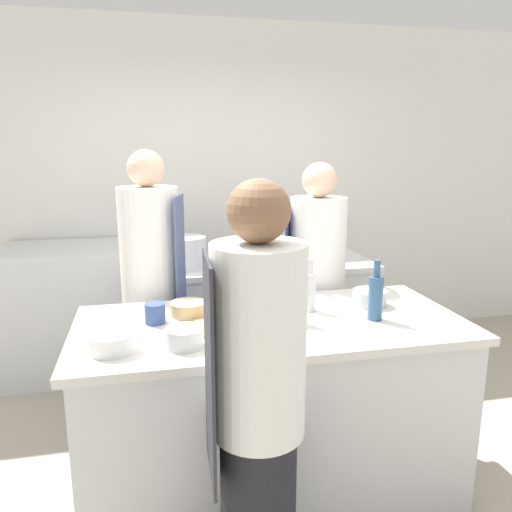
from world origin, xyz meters
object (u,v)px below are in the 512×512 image
object	(u,v)px
bottle_vinegar	(376,296)
bowl_mixing_large	(370,298)
chef_at_prep_near	(257,412)
bottle_wine	(298,305)
chef_at_pass_far	(316,295)
bowl_prep_small	(112,341)
oven_range	(70,310)
chef_at_stove	(153,297)
bottle_olive_oil	(310,290)
bowl_wooden_salad	(188,309)
cup	(155,313)
bowl_ceramic_blue	(184,338)
stockpot	(185,252)

from	to	relation	value
bottle_vinegar	bowl_mixing_large	world-z (taller)	bottle_vinegar
chef_at_prep_near	bottle_wine	world-z (taller)	chef_at_prep_near
chef_at_prep_near	bottle_vinegar	distance (m)	0.95
bottle_vinegar	chef_at_pass_far	bearing A→B (deg)	93.68
bowl_prep_small	oven_range	bearing A→B (deg)	103.59
bottle_vinegar	bowl_mixing_large	bearing A→B (deg)	71.27
oven_range	bowl_prep_small	size ratio (longest dim) A/B	4.89
chef_at_prep_near	bowl_prep_small	xyz separation A→B (m)	(-0.52, 0.46, 0.13)
chef_at_stove	oven_range	bearing A→B (deg)	-135.82
chef_at_pass_far	bottle_olive_oil	size ratio (longest dim) A/B	6.08
chef_at_prep_near	bottle_olive_oil	size ratio (longest dim) A/B	6.08
oven_range	chef_at_pass_far	world-z (taller)	chef_at_pass_far
bottle_olive_oil	bowl_prep_small	size ratio (longest dim) A/B	1.33
bowl_wooden_salad	cup	size ratio (longest dim) A/B	1.80
oven_range	bowl_mixing_large	world-z (taller)	bowl_mixing_large
bowl_wooden_salad	bowl_ceramic_blue	bearing A→B (deg)	-96.96
bowl_ceramic_blue	bowl_wooden_salad	bearing A→B (deg)	83.04
bottle_olive_oil	stockpot	world-z (taller)	bottle_olive_oil
chef_at_stove	bottle_vinegar	world-z (taller)	chef_at_stove
oven_range	bowl_prep_small	world-z (taller)	bowl_prep_small
oven_range	chef_at_pass_far	distance (m)	2.01
bowl_ceramic_blue	bottle_wine	bearing A→B (deg)	16.43
bottle_wine	bowl_wooden_salad	distance (m)	0.56
chef_at_prep_near	bowl_wooden_salad	bearing A→B (deg)	14.30
oven_range	bowl_wooden_salad	xyz separation A→B (m)	(0.81, -1.55, 0.47)
bottle_wine	bowl_mixing_large	xyz separation A→B (m)	(0.46, 0.19, -0.05)
bowl_ceramic_blue	bowl_wooden_salad	world-z (taller)	bowl_ceramic_blue
bottle_vinegar	bowl_ceramic_blue	distance (m)	0.96
stockpot	bowl_wooden_salad	bearing A→B (deg)	-93.65
chef_at_stove	bowl_ceramic_blue	distance (m)	0.94
chef_at_pass_far	bowl_mixing_large	world-z (taller)	chef_at_pass_far
chef_at_prep_near	bowl_mixing_large	xyz separation A→B (m)	(0.80, 0.79, 0.13)
bowl_prep_small	bowl_wooden_salad	world-z (taller)	bowl_prep_small
oven_range	bottle_vinegar	distance (m)	2.55
chef_at_prep_near	bowl_prep_small	distance (m)	0.71
cup	chef_at_stove	bearing A→B (deg)	90.59
chef_at_pass_far	bowl_wooden_salad	xyz separation A→B (m)	(-0.85, -0.47, 0.13)
bottle_olive_oil	bowl_wooden_salad	xyz separation A→B (m)	(-0.62, 0.07, -0.08)
chef_at_stove	bottle_vinegar	xyz separation A→B (m)	(1.07, -0.78, 0.17)
chef_at_pass_far	bottle_olive_oil	distance (m)	0.62
chef_at_pass_far	cup	size ratio (longest dim) A/B	16.85
bowl_wooden_salad	stockpot	distance (m)	1.01
oven_range	stockpot	size ratio (longest dim) A/B	3.40
bowl_wooden_salad	chef_at_prep_near	bearing A→B (deg)	-78.34
bowl_wooden_salad	cup	world-z (taller)	cup
bowl_mixing_large	cup	distance (m)	1.13
bottle_wine	chef_at_stove	bearing A→B (deg)	131.82
bottle_wine	bowl_prep_small	distance (m)	0.87
bottle_vinegar	bottle_wine	bearing A→B (deg)	176.77
bottle_wine	cup	bearing A→B (deg)	166.58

